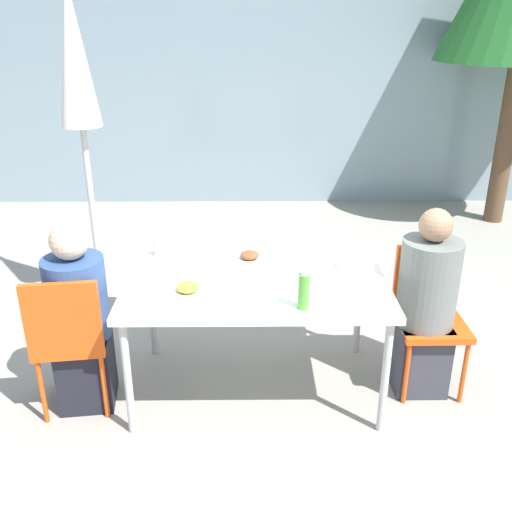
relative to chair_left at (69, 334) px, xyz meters
The scene contains 13 objects.
ground_plane 1.18m from the chair_left, 11.28° to the left, with size 24.00×24.00×0.00m, color gray.
building_facade 4.41m from the chair_left, 75.96° to the left, with size 10.00×0.20×3.00m.
dining_table 1.08m from the chair_left, 11.28° to the left, with size 1.51×0.93×0.74m.
chair_left is the anchor object (origin of this frame).
person_left 0.10m from the chair_left, 64.99° to the left, with size 0.34×0.34×1.14m.
chair_right 2.12m from the chair_left, ahead, with size 0.40×0.40×0.87m.
person_right 2.06m from the chair_left, ahead, with size 0.34×0.34×1.17m.
closed_umbrella 1.71m from the chair_left, 96.53° to the left, with size 0.36×0.36×2.40m.
plate_0 0.72m from the chair_left, ahead, with size 0.23×0.23×0.06m.
plate_1 1.15m from the chair_left, 25.95° to the left, with size 0.21×0.21×0.06m.
bottle 1.34m from the chair_left, ahead, with size 0.06×0.06×0.21m.
drinking_cup 0.77m from the chair_left, 52.97° to the left, with size 0.07×0.07×0.10m.
salad_bowl 1.68m from the chair_left, 12.50° to the left, with size 0.17×0.17×0.05m.
Camera 1 is at (-0.03, -2.97, 2.15)m, focal length 40.00 mm.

